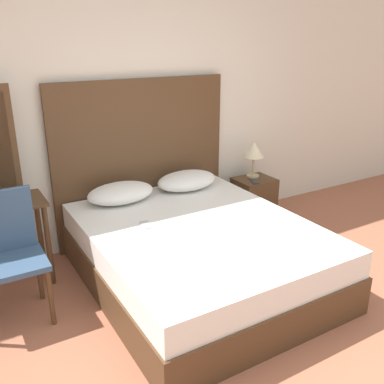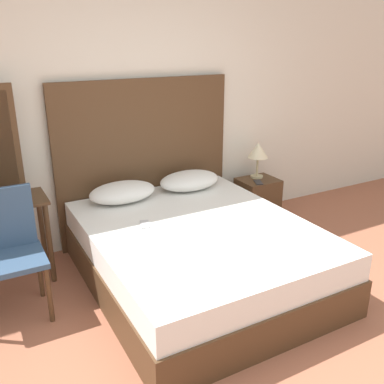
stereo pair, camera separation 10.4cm
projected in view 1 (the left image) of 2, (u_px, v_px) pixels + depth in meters
name	position (u px, v px, depth m)	size (l,w,h in m)	color
wall_back	(124.00, 103.00, 3.99)	(10.00, 0.06, 2.70)	silver
bed	(198.00, 254.00, 3.52)	(1.69, 2.06, 0.51)	#4C331E
headboard	(143.00, 161.00, 4.19)	(1.77, 0.05, 1.57)	#4C331E
pillow_left	(121.00, 193.00, 3.87)	(0.61, 0.39, 0.18)	white
pillow_right	(187.00, 180.00, 4.20)	(0.61, 0.39, 0.18)	white
phone_on_bed	(145.00, 225.00, 3.42)	(0.11, 0.16, 0.01)	#B7B7BC
nightstand	(253.00, 199.00, 4.74)	(0.41, 0.35, 0.47)	#4C331E
table_lamp	(254.00, 151.00, 4.63)	(0.22, 0.22, 0.39)	tan
phone_on_nightstand	(255.00, 182.00, 4.56)	(0.12, 0.17, 0.01)	#232328
chair	(5.00, 248.00, 2.99)	(0.50, 0.42, 0.94)	#334C6B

